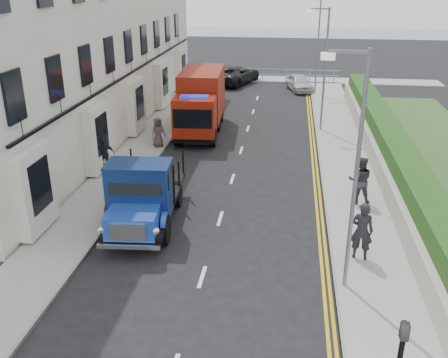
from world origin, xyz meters
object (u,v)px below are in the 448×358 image
lamp_mid (323,63)px  lamp_far (317,41)px  pedestrian_east_near (362,231)px  bedford_lorry (142,200)px  lamp_near (353,162)px  parked_car_front (135,186)px  red_lorry (201,101)px

lamp_mid → lamp_far: size_ratio=1.00×
lamp_far → pedestrian_east_near: size_ratio=3.57×
bedford_lorry → pedestrian_east_near: bearing=-13.0°
bedford_lorry → pedestrian_east_near: 7.64m
lamp_far → pedestrian_east_near: 24.58m
lamp_near → lamp_far: same height
parked_car_front → pedestrian_east_near: pedestrian_east_near is taller
lamp_mid → bedford_lorry: lamp_mid is taller
lamp_near → pedestrian_east_near: size_ratio=3.57×
lamp_mid → parked_car_front: bearing=-125.1°
bedford_lorry → pedestrian_east_near: size_ratio=2.91×
lamp_far → pedestrian_east_near: lamp_far is taller
bedford_lorry → parked_car_front: bearing=109.0°
bedford_lorry → lamp_near: bearing=-26.3°
red_lorry → pedestrian_east_near: bearing=-63.7°
lamp_near → parked_car_front: lamp_near is taller
parked_car_front → pedestrian_east_near: bearing=-26.8°
lamp_near → pedestrian_east_near: bearing=65.8°
lamp_near → bedford_lorry: size_ratio=1.23×
lamp_far → pedestrian_east_near: (0.72, -24.39, -2.90)m
lamp_near → parked_car_front: (-7.78, 4.93, -3.25)m
lamp_mid → red_lorry: 7.25m
lamp_near → lamp_far: 26.00m
lamp_mid → parked_car_front: (-7.78, -11.07, -3.25)m
red_lorry → pedestrian_east_near: 15.46m
lamp_near → pedestrian_east_near: (0.72, 1.61, -2.90)m
lamp_mid → parked_car_front: 13.92m
parked_car_front → pedestrian_east_near: 9.13m
pedestrian_east_near → red_lorry: bearing=-51.1°
lamp_mid → lamp_far: bearing=90.0°
bedford_lorry → red_lorry: size_ratio=0.84×
red_lorry → parked_car_front: (-0.91, -10.13, -1.12)m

